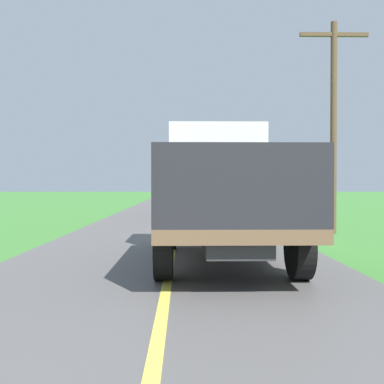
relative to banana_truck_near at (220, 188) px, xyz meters
name	(u,v)px	position (x,y,z in m)	size (l,w,h in m)	color
banana_truck_near	(220,188)	(0.00, 0.00, 0.00)	(2.38, 5.82, 2.80)	#2D2D30
banana_truck_far	(202,186)	(0.13, 11.87, -0.01)	(2.38, 5.81, 2.80)	#2D2D30
utility_pole_roadside	(334,118)	(3.97, 4.79, 2.15)	(2.15, 0.20, 6.65)	brown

